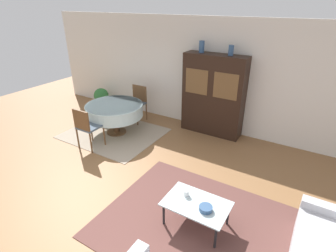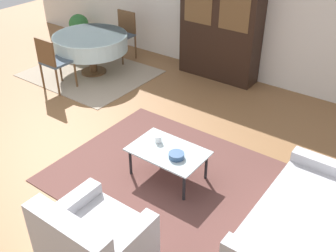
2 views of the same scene
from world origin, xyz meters
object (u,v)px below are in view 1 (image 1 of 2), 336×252
object	(u,v)px
coffee_table	(196,205)
vase_tall	(202,47)
bowl	(206,208)
cup	(186,193)
potted_plant	(101,97)
vase_short	(231,50)
display_cabinet	(213,95)
dining_table	(115,110)
dining_chair_near	(87,126)
dining_chair_far	(137,101)

from	to	relation	value
coffee_table	vase_tall	world-z (taller)	vase_tall
coffee_table	bowl	xyz separation A→B (m)	(0.17, -0.06, 0.07)
cup	potted_plant	world-z (taller)	potted_plant
coffee_table	vase_short	xyz separation A→B (m)	(-0.68, 2.95, 1.67)
display_cabinet	dining_table	xyz separation A→B (m)	(-2.00, -1.28, -0.36)
cup	dining_table	bearing A→B (deg)	150.24
coffee_table	dining_chair_near	bearing A→B (deg)	165.56
display_cabinet	vase_short	distance (m)	1.12
dining_chair_far	vase_tall	world-z (taller)	vase_tall
bowl	vase_short	distance (m)	3.52
dining_chair_near	coffee_table	bearing A→B (deg)	-14.44
dining_table	vase_short	world-z (taller)	vase_short
vase_tall	dining_chair_far	bearing A→B (deg)	-166.84
dining_chair_near	potted_plant	bearing A→B (deg)	127.46
dining_chair_near	cup	distance (m)	2.89
dining_chair_near	vase_tall	bearing A→B (deg)	53.21
display_cabinet	cup	distance (m)	3.03
vase_tall	potted_plant	world-z (taller)	vase_tall
cup	potted_plant	xyz separation A→B (m)	(-4.31, 2.67, -0.11)
dining_table	dining_chair_near	world-z (taller)	dining_chair_near
dining_chair_far	dining_chair_near	bearing A→B (deg)	90.00
coffee_table	cup	distance (m)	0.23
dining_chair_near	dining_chair_far	bearing A→B (deg)	90.00
dining_table	display_cabinet	bearing A→B (deg)	32.66
coffee_table	display_cabinet	distance (m)	3.17
display_cabinet	dining_chair_near	bearing A→B (deg)	-132.50
cup	potted_plant	distance (m)	5.07
coffee_table	dining_chair_near	world-z (taller)	dining_chair_near
coffee_table	cup	bearing A→B (deg)	160.43
dining_chair_far	bowl	distance (m)	4.12
dining_table	potted_plant	world-z (taller)	dining_table
vase_short	dining_chair_near	bearing A→B (deg)	-136.77
display_cabinet	potted_plant	size ratio (longest dim) A/B	3.15
coffee_table	cup	size ratio (longest dim) A/B	10.15
coffee_table	vase_tall	bearing A→B (deg)	114.91
vase_short	potted_plant	world-z (taller)	vase_short
coffee_table	display_cabinet	bearing A→B (deg)	108.80
coffee_table	dining_table	xyz separation A→B (m)	(-3.00, 1.67, 0.24)
cup	bowl	world-z (taller)	cup
dining_chair_near	potted_plant	xyz separation A→B (m)	(-1.51, 1.97, -0.23)
dining_chair_far	vase_short	xyz separation A→B (m)	(2.32, 0.38, 1.47)
dining_chair_near	vase_short	bearing A→B (deg)	43.23
coffee_table	cup	xyz separation A→B (m)	(-0.20, 0.07, 0.08)
dining_chair_near	vase_short	distance (m)	3.51
cup	vase_short	bearing A→B (deg)	99.44
coffee_table	display_cabinet	size ratio (longest dim) A/B	0.48
display_cabinet	dining_chair_near	distance (m)	2.98
vase_short	display_cabinet	bearing A→B (deg)	-179.84
display_cabinet	dining_chair_far	size ratio (longest dim) A/B	2.03
bowl	vase_tall	size ratio (longest dim) A/B	0.71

